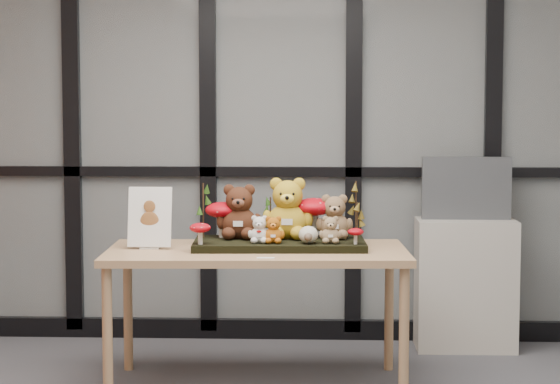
{
  "coord_description": "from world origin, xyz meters",
  "views": [
    {
      "loc": [
        0.26,
        -3.78,
        1.47
      ],
      "look_at": [
        0.04,
        1.34,
        1.02
      ],
      "focal_mm": 65.0,
      "sensor_mm": 36.0,
      "label": 1
    }
  ],
  "objects_px": {
    "bear_white_bow": "(259,228)",
    "mushroom_back_left": "(223,218)",
    "monitor": "(466,188)",
    "mushroom_front_right": "(356,235)",
    "mushroom_back_right": "(314,216)",
    "mushroom_front_left": "(200,233)",
    "bear_pooh_yellow": "(288,205)",
    "plush_cream_hedgehog": "(308,234)",
    "bear_small_yellow": "(273,228)",
    "bear_beige_small": "(331,228)",
    "diorama_tray": "(279,244)",
    "sign_holder": "(150,220)",
    "bear_tan_back": "(334,214)",
    "bear_brown_medium": "(239,209)",
    "cabinet": "(465,284)",
    "display_table": "(257,262)"
  },
  "relations": [
    {
      "from": "bear_pooh_yellow",
      "to": "bear_tan_back",
      "type": "height_order",
      "value": "bear_pooh_yellow"
    },
    {
      "from": "bear_beige_small",
      "to": "plush_cream_hedgehog",
      "type": "distance_m",
      "value": 0.12
    },
    {
      "from": "mushroom_back_left",
      "to": "bear_pooh_yellow",
      "type": "bearing_deg",
      "value": -4.14
    },
    {
      "from": "display_table",
      "to": "mushroom_back_right",
      "type": "height_order",
      "value": "mushroom_back_right"
    },
    {
      "from": "bear_white_bow",
      "to": "mushroom_back_right",
      "type": "bearing_deg",
      "value": 37.56
    },
    {
      "from": "mushroom_front_left",
      "to": "bear_pooh_yellow",
      "type": "bearing_deg",
      "value": 30.28
    },
    {
      "from": "mushroom_back_left",
      "to": "mushroom_front_right",
      "type": "relative_size",
      "value": 2.3
    },
    {
      "from": "mushroom_back_right",
      "to": "bear_beige_small",
      "type": "bearing_deg",
      "value": -69.85
    },
    {
      "from": "mushroom_back_left",
      "to": "bear_beige_small",
      "type": "bearing_deg",
      "value": -20.16
    },
    {
      "from": "bear_pooh_yellow",
      "to": "monitor",
      "type": "relative_size",
      "value": 0.67
    },
    {
      "from": "bear_tan_back",
      "to": "mushroom_back_right",
      "type": "relative_size",
      "value": 1.11
    },
    {
      "from": "bear_beige_small",
      "to": "mushroom_back_right",
      "type": "height_order",
      "value": "mushroom_back_right"
    },
    {
      "from": "plush_cream_hedgehog",
      "to": "mushroom_back_left",
      "type": "distance_m",
      "value": 0.52
    },
    {
      "from": "mushroom_front_right",
      "to": "monitor",
      "type": "relative_size",
      "value": 0.17
    },
    {
      "from": "mushroom_back_left",
      "to": "cabinet",
      "type": "relative_size",
      "value": 0.27
    },
    {
      "from": "diorama_tray",
      "to": "cabinet",
      "type": "distance_m",
      "value": 1.4
    },
    {
      "from": "bear_white_bow",
      "to": "monitor",
      "type": "height_order",
      "value": "monitor"
    },
    {
      "from": "bear_tan_back",
      "to": "plush_cream_hedgehog",
      "type": "distance_m",
      "value": 0.26
    },
    {
      "from": "bear_brown_medium",
      "to": "mushroom_back_right",
      "type": "bearing_deg",
      "value": 6.18
    },
    {
      "from": "bear_white_bow",
      "to": "mushroom_back_left",
      "type": "bearing_deg",
      "value": 132.43
    },
    {
      "from": "bear_pooh_yellow",
      "to": "bear_brown_medium",
      "type": "height_order",
      "value": "bear_pooh_yellow"
    },
    {
      "from": "bear_pooh_yellow",
      "to": "sign_holder",
      "type": "bearing_deg",
      "value": -170.3
    },
    {
      "from": "bear_small_yellow",
      "to": "sign_holder",
      "type": "height_order",
      "value": "sign_holder"
    },
    {
      "from": "mushroom_back_left",
      "to": "cabinet",
      "type": "bearing_deg",
      "value": 27.07
    },
    {
      "from": "bear_beige_small",
      "to": "monitor",
      "type": "height_order",
      "value": "monitor"
    },
    {
      "from": "bear_brown_medium",
      "to": "plush_cream_hedgehog",
      "type": "xyz_separation_m",
      "value": [
        0.37,
        -0.19,
        -0.11
      ]
    },
    {
      "from": "display_table",
      "to": "bear_brown_medium",
      "type": "distance_m",
      "value": 0.31
    },
    {
      "from": "diorama_tray",
      "to": "sign_holder",
      "type": "bearing_deg",
      "value": -176.58
    },
    {
      "from": "mushroom_front_left",
      "to": "monitor",
      "type": "height_order",
      "value": "monitor"
    },
    {
      "from": "monitor",
      "to": "mushroom_front_right",
      "type": "bearing_deg",
      "value": -125.46
    },
    {
      "from": "sign_holder",
      "to": "mushroom_front_right",
      "type": "bearing_deg",
      "value": -2.92
    },
    {
      "from": "mushroom_back_left",
      "to": "mushroom_front_right",
      "type": "xyz_separation_m",
      "value": [
        0.7,
        -0.24,
        -0.06
      ]
    },
    {
      "from": "mushroom_back_right",
      "to": "monitor",
      "type": "height_order",
      "value": "monitor"
    },
    {
      "from": "display_table",
      "to": "monitor",
      "type": "xyz_separation_m",
      "value": [
        1.19,
        0.9,
        0.31
      ]
    },
    {
      "from": "bear_small_yellow",
      "to": "mushroom_back_left",
      "type": "height_order",
      "value": "mushroom_back_left"
    },
    {
      "from": "bear_brown_medium",
      "to": "mushroom_front_left",
      "type": "distance_m",
      "value": 0.32
    },
    {
      "from": "display_table",
      "to": "bear_small_yellow",
      "type": "bearing_deg",
      "value": -30.43
    },
    {
      "from": "bear_pooh_yellow",
      "to": "monitor",
      "type": "bearing_deg",
      "value": 33.39
    },
    {
      "from": "bear_beige_small",
      "to": "bear_white_bow",
      "type": "bearing_deg",
      "value": 177.47
    },
    {
      "from": "bear_small_yellow",
      "to": "mushroom_back_left",
      "type": "relative_size",
      "value": 0.73
    },
    {
      "from": "plush_cream_hedgehog",
      "to": "mushroom_back_right",
      "type": "xyz_separation_m",
      "value": [
        0.03,
        0.25,
        0.07
      ]
    },
    {
      "from": "mushroom_back_right",
      "to": "mushroom_front_left",
      "type": "height_order",
      "value": "mushroom_back_right"
    },
    {
      "from": "diorama_tray",
      "to": "bear_tan_back",
      "type": "height_order",
      "value": "bear_tan_back"
    },
    {
      "from": "bear_pooh_yellow",
      "to": "mushroom_back_left",
      "type": "height_order",
      "value": "bear_pooh_yellow"
    },
    {
      "from": "bear_small_yellow",
      "to": "bear_beige_small",
      "type": "bearing_deg",
      "value": -0.99
    },
    {
      "from": "bear_white_bow",
      "to": "sign_holder",
      "type": "xyz_separation_m",
      "value": [
        -0.57,
        0.03,
        0.03
      ]
    },
    {
      "from": "bear_white_bow",
      "to": "display_table",
      "type": "bearing_deg",
      "value": 108.49
    },
    {
      "from": "bear_beige_small",
      "to": "plush_cream_hedgehog",
      "type": "relative_size",
      "value": 1.55
    },
    {
      "from": "mushroom_back_right",
      "to": "bear_pooh_yellow",
      "type": "bearing_deg",
      "value": -160.83
    },
    {
      "from": "bear_tan_back",
      "to": "monitor",
      "type": "height_order",
      "value": "monitor"
    }
  ]
}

